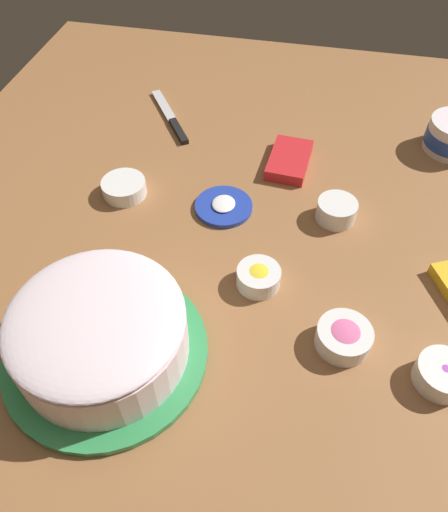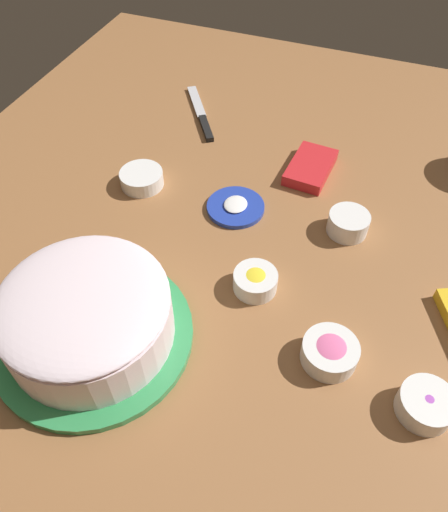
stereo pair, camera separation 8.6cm
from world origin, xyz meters
TOP-DOWN VIEW (x-y plane):
  - ground_plane at (0.00, 0.00)m, footprint 1.54×1.54m
  - frosted_cake at (-0.32, 0.22)m, footprint 0.32×0.32m
  - frosting_tub_lid at (0.04, 0.11)m, footprint 0.12×0.12m
  - spreading_knife at (0.31, 0.29)m, footprint 0.21×0.15m
  - sprinkle_bowl_pink at (-0.22, -0.14)m, footprint 0.09×0.09m
  - sprinkle_bowl_yellow at (-0.13, 0.01)m, footprint 0.08×0.08m
  - sprinkle_bowl_blue at (0.04, 0.32)m, footprint 0.09×0.09m
  - sprinkle_bowl_green at (0.06, -0.11)m, footprint 0.08×0.08m
  - sprinkle_bowl_rainbow at (-0.26, -0.29)m, footprint 0.08×0.08m
  - candy_box_lower at (0.21, -0.00)m, footprint 0.14×0.09m

SIDE VIEW (x-z plane):
  - ground_plane at x=0.00m, z-range 0.00..0.00m
  - spreading_knife at x=0.31m, z-range 0.00..0.01m
  - frosting_tub_lid at x=0.04m, z-range 0.00..0.01m
  - candy_box_lower at x=0.21m, z-range 0.00..0.02m
  - sprinkle_bowl_blue at x=0.04m, z-range 0.00..0.03m
  - sprinkle_bowl_yellow at x=-0.13m, z-range 0.00..0.04m
  - sprinkle_bowl_rainbow at x=-0.26m, z-range 0.00..0.04m
  - sprinkle_bowl_pink at x=-0.22m, z-range 0.00..0.04m
  - sprinkle_bowl_green at x=0.06m, z-range 0.00..0.04m
  - frosted_cake at x=-0.32m, z-range 0.00..0.11m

